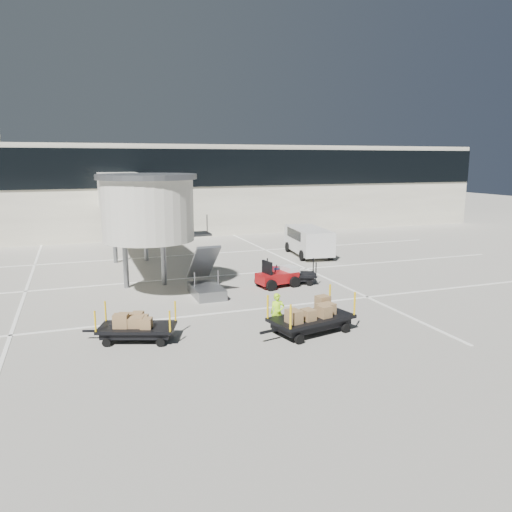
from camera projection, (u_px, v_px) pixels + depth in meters
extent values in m
plane|color=#BCB7A8|center=(269.00, 323.00, 20.82)|extent=(140.00, 140.00, 0.00)
cube|color=white|center=(253.00, 309.00, 22.66)|extent=(40.00, 0.15, 0.02)
cube|color=white|center=(213.00, 276.00, 29.12)|extent=(40.00, 0.15, 0.02)
cube|color=white|center=(187.00, 255.00, 35.57)|extent=(40.00, 0.15, 0.02)
cube|color=white|center=(299.00, 265.00, 32.06)|extent=(0.15, 30.00, 0.02)
cube|color=white|center=(27.00, 287.00, 26.67)|extent=(0.15, 30.00, 0.02)
cube|color=#EEEACD|center=(155.00, 188.00, 47.73)|extent=(64.00, 12.00, 8.00)
cube|color=black|center=(165.00, 168.00, 41.77)|extent=(64.00, 0.12, 3.20)
cube|color=beige|center=(128.00, 197.00, 32.49)|extent=(3.00, 18.00, 2.80)
cylinder|color=beige|center=(148.00, 210.00, 24.19)|extent=(4.40, 4.40, 3.00)
cylinder|color=gray|center=(147.00, 177.00, 23.88)|extent=(4.80, 4.80, 0.25)
cylinder|color=gray|center=(126.00, 261.00, 26.24)|extent=(0.28, 0.28, 2.90)
cylinder|color=gray|center=(164.00, 259.00, 26.91)|extent=(0.28, 0.28, 2.90)
cylinder|color=gray|center=(115.00, 241.00, 32.69)|extent=(0.28, 0.28, 2.90)
cylinder|color=gray|center=(146.00, 239.00, 33.37)|extent=(0.28, 0.28, 2.90)
cylinder|color=gray|center=(108.00, 228.00, 39.15)|extent=(0.28, 0.28, 2.90)
cylinder|color=gray|center=(134.00, 226.00, 39.82)|extent=(0.28, 0.28, 2.90)
cube|color=gray|center=(207.00, 291.00, 24.91)|extent=(1.40, 2.60, 0.50)
cube|color=gray|center=(203.00, 262.00, 25.21)|extent=(1.20, 2.60, 2.06)
cube|color=gray|center=(196.00, 234.00, 26.26)|extent=(1.40, 1.20, 0.12)
cube|color=maroon|center=(277.00, 277.00, 26.67)|extent=(2.33, 1.40, 0.55)
cube|color=silver|center=(290.00, 269.00, 27.00)|extent=(0.80, 1.10, 0.32)
cube|color=black|center=(267.00, 269.00, 26.25)|extent=(0.26, 0.92, 0.82)
cylinder|color=black|center=(271.00, 285.00, 25.85)|extent=(0.61, 0.32, 0.58)
cylinder|color=black|center=(260.00, 281.00, 26.86)|extent=(0.61, 0.32, 0.58)
cylinder|color=black|center=(295.00, 282.00, 26.56)|extent=(0.61, 0.32, 0.58)
cylinder|color=black|center=(283.00, 277.00, 27.57)|extent=(0.61, 0.32, 0.58)
cube|color=black|center=(291.00, 275.00, 27.38)|extent=(2.98, 2.16, 0.11)
cube|color=black|center=(291.00, 277.00, 27.41)|extent=(2.66, 1.88, 0.22)
cube|color=black|center=(261.00, 277.00, 27.40)|extent=(0.61, 0.28, 0.07)
cylinder|color=black|center=(274.00, 283.00, 26.85)|extent=(0.33, 0.22, 0.30)
cylinder|color=black|center=(273.00, 278.00, 28.03)|extent=(0.33, 0.22, 0.30)
cylinder|color=black|center=(309.00, 283.00, 26.86)|extent=(0.33, 0.22, 0.30)
cylinder|color=black|center=(307.00, 278.00, 28.05)|extent=(0.33, 0.22, 0.30)
cylinder|color=black|center=(268.00, 270.00, 26.70)|extent=(0.06, 0.06, 0.81)
cylinder|color=black|center=(267.00, 265.00, 27.89)|extent=(0.06, 0.06, 0.81)
cylinder|color=black|center=(316.00, 270.00, 26.72)|extent=(0.06, 0.06, 0.81)
cylinder|color=black|center=(313.00, 265.00, 27.91)|extent=(0.06, 0.06, 0.81)
cube|color=#4F4F54|center=(291.00, 272.00, 26.99)|extent=(0.39, 0.37, 0.34)
cube|color=maroon|center=(307.00, 273.00, 27.07)|extent=(0.47, 0.46, 0.25)
cube|color=olive|center=(304.00, 272.00, 27.17)|extent=(0.55, 0.48, 0.24)
cube|color=olive|center=(277.00, 271.00, 27.49)|extent=(0.47, 0.37, 0.24)
cube|color=#111A36|center=(297.00, 272.00, 27.01)|extent=(0.39, 0.35, 0.29)
cube|color=#4F4F54|center=(305.00, 272.00, 27.17)|extent=(0.53, 0.43, 0.23)
cube|color=maroon|center=(275.00, 270.00, 27.40)|extent=(0.40, 0.37, 0.38)
cube|color=olive|center=(306.00, 272.00, 27.03)|extent=(0.40, 0.38, 0.29)
cube|color=#4F4F54|center=(309.00, 272.00, 27.19)|extent=(0.50, 0.40, 0.26)
cube|color=#4F4F54|center=(306.00, 272.00, 27.25)|extent=(0.46, 0.44, 0.27)
cube|color=#111A36|center=(287.00, 269.00, 27.57)|extent=(0.45, 0.39, 0.39)
cube|color=black|center=(311.00, 318.00, 19.53)|extent=(3.56, 2.32, 0.13)
cube|color=black|center=(311.00, 323.00, 19.57)|extent=(3.18, 2.01, 0.27)
cube|color=black|center=(269.00, 331.00, 18.49)|extent=(0.77, 0.25, 0.09)
cylinder|color=black|center=(299.00, 339.00, 18.39)|extent=(0.40, 0.23, 0.37)
cylinder|color=black|center=(277.00, 328.00, 19.61)|extent=(0.40, 0.23, 0.37)
cylinder|color=black|center=(346.00, 328.00, 19.61)|extent=(0.40, 0.23, 0.37)
cylinder|color=black|center=(321.00, 318.00, 20.83)|extent=(0.40, 0.23, 0.37)
cylinder|color=yellow|center=(291.00, 318.00, 17.99)|extent=(0.08, 0.08, 0.98)
cylinder|color=yellow|center=(268.00, 308.00, 19.21)|extent=(0.08, 0.08, 0.98)
cylinder|color=yellow|center=(355.00, 304.00, 19.66)|extent=(0.08, 0.08, 0.98)
cylinder|color=yellow|center=(330.00, 296.00, 20.88)|extent=(0.08, 0.08, 0.98)
cube|color=#9D794C|center=(300.00, 310.00, 19.54)|extent=(0.74, 0.69, 0.44)
cube|color=#9D794C|center=(309.00, 310.00, 19.70)|extent=(0.64, 0.56, 0.41)
cube|color=#9D794C|center=(326.00, 308.00, 19.84)|extent=(0.71, 0.55, 0.43)
cube|color=#9D794C|center=(325.00, 311.00, 19.60)|extent=(0.65, 0.57, 0.39)
cube|color=#9D794C|center=(330.00, 306.00, 19.96)|extent=(0.71, 0.55, 0.52)
cube|color=black|center=(137.00, 327.00, 18.69)|extent=(3.12, 2.27, 0.11)
cube|color=black|center=(137.00, 332.00, 18.72)|extent=(2.78, 1.98, 0.23)
cube|color=black|center=(91.00, 331.00, 18.71)|extent=(0.64, 0.29, 0.07)
cylinder|color=black|center=(107.00, 342.00, 18.13)|extent=(0.34, 0.23, 0.32)
cylinder|color=black|center=(116.00, 331.00, 19.37)|extent=(0.34, 0.23, 0.32)
cylinder|color=black|center=(161.00, 342.00, 18.14)|extent=(0.34, 0.23, 0.32)
cylinder|color=black|center=(167.00, 331.00, 19.38)|extent=(0.34, 0.23, 0.32)
cylinder|color=yellow|center=(95.00, 322.00, 17.98)|extent=(0.07, 0.07, 0.84)
cylinder|color=yellow|center=(106.00, 312.00, 19.22)|extent=(0.07, 0.07, 0.84)
cylinder|color=yellow|center=(170.00, 322.00, 17.99)|extent=(0.07, 0.07, 0.84)
cylinder|color=yellow|center=(175.00, 312.00, 19.23)|extent=(0.07, 0.07, 0.84)
cube|color=#9D794C|center=(140.00, 317.00, 19.00)|extent=(0.68, 0.58, 0.45)
cube|color=#9D794C|center=(153.00, 320.00, 18.62)|extent=(0.70, 0.56, 0.47)
cube|color=#9D794C|center=(118.00, 321.00, 18.57)|extent=(0.54, 0.56, 0.43)
cube|color=#9D794C|center=(143.00, 317.00, 18.98)|extent=(0.71, 0.61, 0.48)
cube|color=#9D794C|center=(157.00, 323.00, 18.27)|extent=(0.50, 0.52, 0.47)
cube|color=#9D794C|center=(114.00, 317.00, 19.04)|extent=(0.68, 0.54, 0.41)
cube|color=#9D794C|center=(143.00, 321.00, 18.42)|extent=(0.70, 0.57, 0.50)
cube|color=#9D794C|center=(118.00, 323.00, 18.43)|extent=(0.69, 0.64, 0.35)
imported|color=#B2FF1A|center=(277.00, 312.00, 19.65)|extent=(0.64, 0.50, 1.55)
cube|color=silver|center=(309.00, 240.00, 35.22)|extent=(2.70, 5.33, 1.65)
cube|color=silver|center=(299.00, 239.00, 37.47)|extent=(2.03, 0.83, 0.96)
cube|color=black|center=(308.00, 234.00, 35.34)|extent=(2.48, 3.43, 0.66)
cylinder|color=black|center=(302.00, 256.00, 33.51)|extent=(0.34, 0.75, 0.72)
cylinder|color=black|center=(331.00, 254.00, 33.95)|extent=(0.34, 0.75, 0.72)
cylinder|color=black|center=(288.00, 247.00, 36.77)|extent=(0.34, 0.75, 0.72)
cylinder|color=black|center=(314.00, 246.00, 37.22)|extent=(0.34, 0.75, 0.72)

